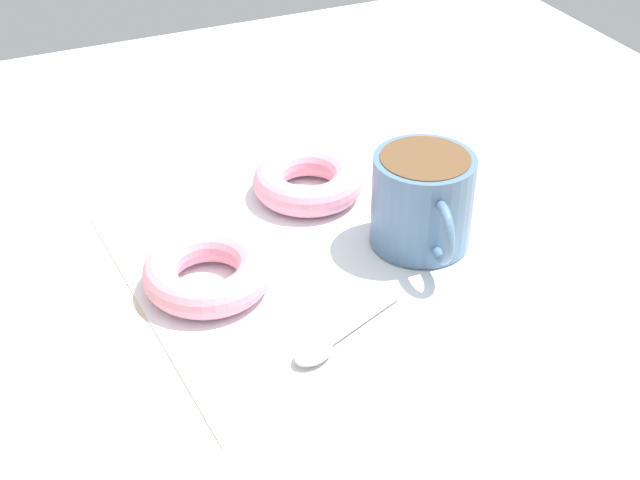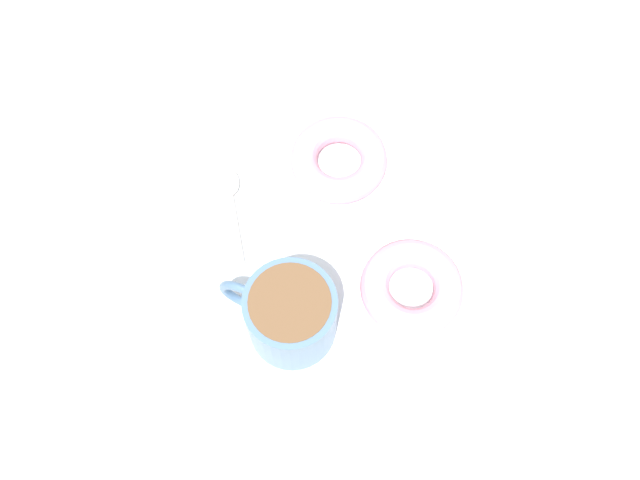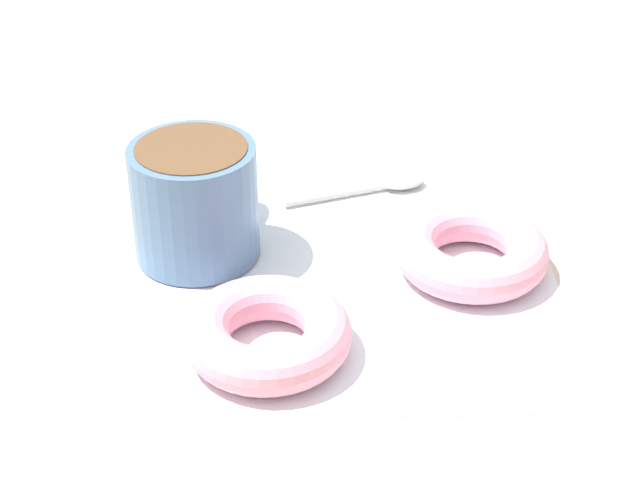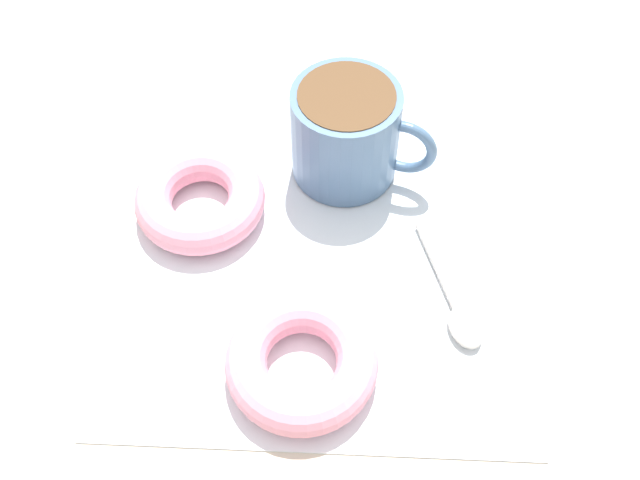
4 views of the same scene
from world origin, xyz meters
The scene contains 6 objects.
ground_plane centered at (0.00, 0.00, -1.00)cm, with size 120.00×120.00×2.00cm, color beige.
napkin centered at (-2.39, -2.70, 0.15)cm, with size 32.51×32.51×0.30cm, color white.
coffee_cup centered at (-11.83, -1.43, 4.78)cm, with size 9.10×12.35×8.67cm.
donut_near_cup centered at (7.94, -2.89, 1.81)cm, with size 11.00×11.00×3.02cm, color pink.
donut_far centered at (-5.75, -13.09, 1.83)cm, with size 10.85×10.85×3.07cm, color pink.
spoon centered at (1.99, 8.37, 0.70)cm, with size 11.59×5.83×0.90cm.
Camera 1 is at (23.82, 55.85, 46.83)cm, focal length 50.00 mm.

